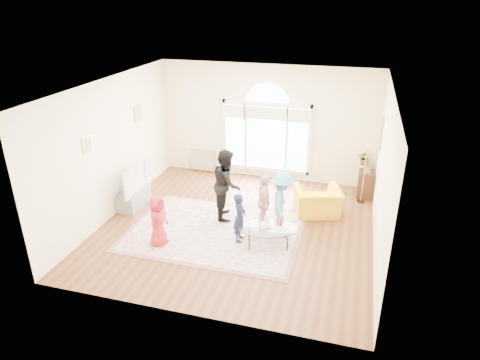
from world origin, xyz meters
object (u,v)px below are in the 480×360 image
(coffee_table, at_px, (268,229))
(armchair, at_px, (317,201))
(tv_console, at_px, (134,198))
(area_rug, at_px, (215,231))
(television, at_px, (132,178))

(coffee_table, relative_size, armchair, 1.33)
(tv_console, height_order, armchair, armchair)
(armchair, bearing_deg, tv_console, -7.25)
(area_rug, bearing_deg, coffee_table, -9.96)
(tv_console, height_order, television, television)
(area_rug, relative_size, armchair, 3.45)
(area_rug, relative_size, coffee_table, 2.58)
(tv_console, xyz_separation_m, television, (0.01, -0.00, 0.54))
(area_rug, xyz_separation_m, tv_console, (-2.34, 0.65, 0.20))
(television, bearing_deg, tv_console, 180.00)
(tv_console, xyz_separation_m, coffee_table, (3.60, -0.87, 0.19))
(tv_console, bearing_deg, armchair, 10.21)
(coffee_table, bearing_deg, television, 151.16)
(area_rug, bearing_deg, armchair, 34.65)
(area_rug, height_order, television, television)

